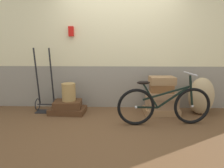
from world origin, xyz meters
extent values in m
cube|color=brown|center=(0.00, 0.00, -0.03)|extent=(9.16, 5.20, 0.06)
cube|color=gray|center=(0.00, 0.85, 0.46)|extent=(7.16, 0.20, 0.91)
cube|color=beige|center=(0.00, 0.85, 1.93)|extent=(7.16, 0.20, 2.04)
cube|color=red|center=(-1.01, 0.71, 1.64)|extent=(0.10, 0.08, 0.20)
cube|color=#4C2D19|center=(-1.05, 0.34, 0.06)|extent=(0.74, 0.49, 0.11)
cube|color=#4C2D19|center=(-1.05, 0.33, 0.19)|extent=(0.57, 0.43, 0.15)
cube|color=#9E754C|center=(0.84, 0.35, 0.06)|extent=(0.70, 0.44, 0.12)
cube|color=#937051|center=(0.84, 0.38, 0.23)|extent=(0.62, 0.43, 0.21)
cube|color=#937051|center=(0.85, 0.33, 0.39)|extent=(0.61, 0.40, 0.12)
cube|color=brown|center=(0.82, 0.36, 0.53)|extent=(0.45, 0.31, 0.15)
cube|color=#9E754C|center=(0.83, 0.37, 0.68)|extent=(0.50, 0.36, 0.15)
cylinder|color=#A8844C|center=(-1.02, 0.35, 0.44)|extent=(0.27, 0.27, 0.35)
torus|color=black|center=(-1.74, 0.50, 0.13)|extent=(0.02, 0.25, 0.25)
torus|color=black|center=(-1.37, 0.50, 0.13)|extent=(0.02, 0.25, 0.25)
cylinder|color=black|center=(-1.56, 0.50, 0.13)|extent=(0.37, 0.02, 0.02)
cylinder|color=black|center=(-1.71, 0.50, 0.72)|extent=(0.03, 0.14, 1.18)
cylinder|color=black|center=(-1.40, 0.50, 0.72)|extent=(0.03, 0.14, 1.18)
cube|color=black|center=(-1.56, 0.39, 0.01)|extent=(0.33, 0.22, 0.02)
ellipsoid|color=tan|center=(1.62, 0.38, 0.37)|extent=(0.49, 0.41, 0.74)
torus|color=black|center=(0.27, -0.22, 0.32)|extent=(0.65, 0.11, 0.64)
sphere|color=#B2B2B7|center=(0.27, -0.22, 0.32)|extent=(0.05, 0.05, 0.05)
torus|color=black|center=(1.25, -0.13, 0.32)|extent=(0.65, 0.11, 0.64)
sphere|color=#B2B2B7|center=(1.25, -0.13, 0.32)|extent=(0.05, 0.05, 0.05)
cube|color=black|center=(0.91, -0.16, 0.49)|extent=(0.54, 0.08, 0.39)
cube|color=black|center=(0.52, -0.20, 0.52)|extent=(0.29, 0.05, 0.43)
cube|color=black|center=(0.46, -0.20, 0.31)|extent=(0.38, 0.06, 0.04)
cube|color=black|center=(0.78, -0.17, 0.56)|extent=(0.80, 0.10, 0.25)
cube|color=black|center=(1.21, -0.13, 0.59)|extent=(0.11, 0.04, 0.54)
ellipsoid|color=black|center=(0.39, -0.21, 0.75)|extent=(0.23, 0.11, 0.06)
cylinder|color=#A5A5AD|center=(1.17, -0.14, 0.89)|extent=(0.07, 0.46, 0.02)
camera|label=1|loc=(-0.04, -3.30, 1.33)|focal=30.25mm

